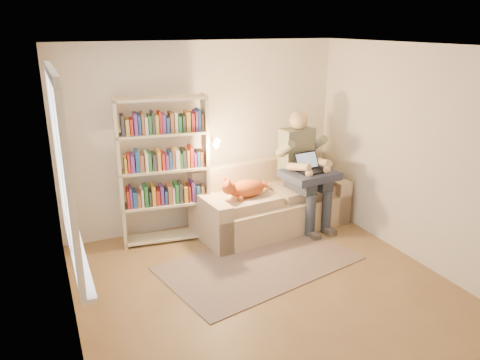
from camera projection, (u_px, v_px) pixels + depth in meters
name	position (u px, v px, depth m)	size (l,w,h in m)	color
floor	(277.00, 299.00, 5.00)	(4.50, 4.50, 0.00)	brown
ceiling	(284.00, 48.00, 4.18)	(4.00, 4.50, 0.02)	white
wall_left	(65.00, 217.00, 3.82)	(0.02, 4.50, 2.60)	silver
wall_right	(434.00, 162.00, 5.35)	(0.02, 4.50, 2.60)	silver
wall_back	(203.00, 137.00, 6.54)	(4.00, 0.02, 2.60)	silver
wall_front	(471.00, 304.00, 2.64)	(4.00, 0.02, 2.60)	silver
window	(69.00, 200.00, 3.99)	(0.12, 1.52, 1.69)	white
sofa	(269.00, 205.00, 6.71)	(2.25, 1.19, 0.92)	#CEB491
person	(303.00, 164.00, 6.61)	(0.54, 0.80, 1.65)	gray
cat	(242.00, 189.00, 6.23)	(0.78, 0.33, 0.29)	orange
blanket	(315.00, 174.00, 6.53)	(0.70, 0.58, 0.11)	#2A3149
laptop	(314.00, 166.00, 6.51)	(0.40, 0.37, 0.30)	black
bookshelf	(164.00, 164.00, 6.05)	(1.29, 0.49, 1.96)	beige
rug	(260.00, 263.00, 5.75)	(2.33, 1.38, 0.01)	gray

